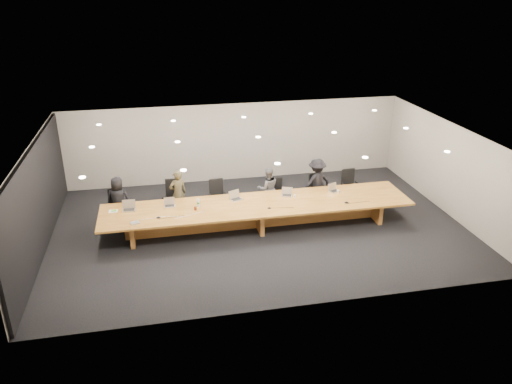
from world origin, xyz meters
The scene contains 29 objects.
ground centered at (0.00, 0.00, 0.00)m, with size 12.00×12.00×0.00m, color black.
back_wall centered at (0.00, 4.00, 1.40)m, with size 12.00×0.02×2.80m, color beige.
left_wall_panel centered at (-5.94, 0.00, 1.37)m, with size 0.08×7.84×2.74m, color black.
conference_table centered at (0.00, 0.00, 0.52)m, with size 9.00×1.80×0.75m.
chair_far_left centered at (-4.03, 1.20, 0.53)m, with size 0.54×0.54×1.05m, color black, non-canonical shape.
chair_left centered at (-2.40, 1.29, 0.58)m, with size 0.59×0.59×1.16m, color black, non-canonical shape.
chair_mid_left centered at (-1.01, 1.30, 0.53)m, with size 0.54×0.54×1.05m, color black, non-canonical shape.
chair_mid_right centered at (0.83, 1.23, 0.50)m, with size 0.50×0.50×0.99m, color black, non-canonical shape.
chair_right centered at (2.24, 1.28, 0.51)m, with size 0.52×0.52×1.02m, color black, non-canonical shape.
chair_far_right centered at (3.36, 1.24, 0.54)m, with size 0.55×0.55×1.08m, color black, non-canonical shape.
person_a centered at (-4.00, 1.18, 0.72)m, with size 0.70×0.46×1.44m, color black.
person_b centered at (-2.23, 1.27, 0.74)m, with size 0.54×0.36×1.49m, color #3E3722.
person_c centered at (0.57, 1.21, 0.69)m, with size 0.67×0.52×1.38m, color #535355.
person_d centered at (2.17, 1.19, 0.78)m, with size 1.01×0.58×1.57m, color black.
laptop_a centered at (-3.67, 0.30, 0.89)m, with size 0.36×0.26×0.28m, color tan, non-canonical shape.
laptop_b centered at (-2.53, 0.34, 0.87)m, with size 0.31×0.23×0.24m, color tan, non-canonical shape.
laptop_c centered at (-0.57, 0.42, 0.89)m, with size 0.35×0.25×0.27m, color #C2B494, non-canonical shape.
laptop_d centered at (0.97, 0.40, 0.87)m, with size 0.31×0.23×0.25m, color #C6B297, non-canonical shape.
laptop_e centered at (2.50, 0.43, 0.87)m, with size 0.31×0.23×0.25m, color #BEAE91, non-canonical shape.
water_bottle centered at (-1.72, 0.15, 0.87)m, with size 0.08×0.08×0.24m, color silver.
amber_mug centered at (-1.82, -0.05, 0.80)m, with size 0.08×0.08×0.10m, color maroon.
paper_cup_near centered at (1.18, 0.26, 0.79)m, with size 0.07×0.07×0.08m, color white.
paper_cup_far centered at (2.56, 0.31, 0.79)m, with size 0.07×0.07×0.09m, color white.
notepad centered at (-4.10, 0.32, 0.76)m, with size 0.24×0.19×0.01m, color white.
lime_gadget centered at (-4.08, 0.32, 0.78)m, with size 0.14×0.08×0.02m, color #59B730.
av_box centered at (-3.49, -0.57, 0.77)m, with size 0.23×0.17×0.03m, color silver.
mic_left centered at (-2.87, -0.35, 0.77)m, with size 0.12×0.12×0.03m, color black.
mic_center centered at (0.25, -0.36, 0.76)m, with size 0.12×0.12×0.03m, color black.
mic_right centered at (2.55, -0.45, 0.77)m, with size 0.14×0.14×0.03m, color black.
Camera 1 is at (-2.73, -12.91, 6.75)m, focal length 35.00 mm.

